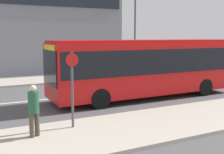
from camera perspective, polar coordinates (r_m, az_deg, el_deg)
name	(u,v)px	position (r m, az deg, el deg)	size (l,w,h in m)	color
ground_plane	(73,97)	(15.70, -8.02, -3.97)	(120.00, 120.00, 0.00)	#4F4F51
sidewalk_near	(130,128)	(10.17, 3.67, -10.35)	(44.00, 3.50, 0.13)	#B2A899
sidewalk_far	(45,80)	(21.61, -13.41, -0.58)	(44.00, 3.50, 0.13)	#B2A899
lane_centerline	(73,97)	(15.70, -8.02, -3.96)	(41.80, 0.16, 0.01)	silver
city_bus	(145,64)	(15.24, 6.76, 2.54)	(10.43, 2.61, 3.12)	red
parked_car_0	(191,69)	(24.37, 15.72, 1.60)	(4.58, 1.82, 1.25)	navy
pedestrian_near_stop	(34,108)	(9.24, -15.62, -6.01)	(0.34, 0.34, 1.68)	#4C4233
bus_stop_sign	(72,84)	(9.79, -8.08, -1.38)	(0.44, 0.12, 2.66)	#4C4C51
street_lamp	(135,17)	(23.71, 4.72, 12.10)	(0.36, 0.36, 7.96)	#4C4C51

